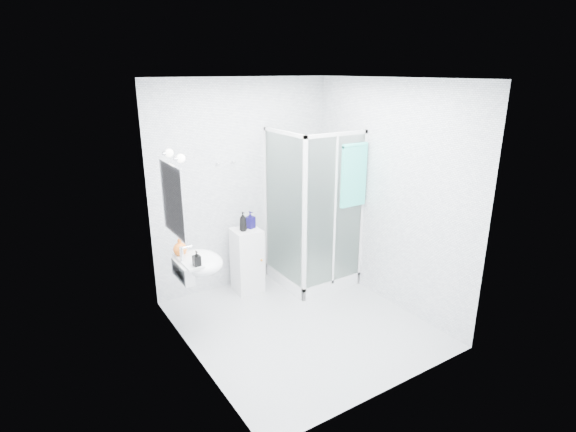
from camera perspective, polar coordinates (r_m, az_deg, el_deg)
room at (r=4.56m, az=1.84°, el=0.53°), size 2.40×2.60×2.60m
shower_enclosure at (r=5.81m, az=2.95°, el=-4.49°), size 0.90×0.95×2.00m
wall_basin at (r=4.69m, az=-11.46°, el=-5.92°), size 0.46×0.56×0.35m
mirror at (r=4.39m, az=-14.44°, el=1.98°), size 0.02×0.60×0.70m
vanity_lights at (r=4.31m, az=-14.25°, el=7.45°), size 0.10×0.40×0.08m
wall_hooks at (r=5.43m, az=-7.90°, el=6.71°), size 0.23×0.06×0.03m
storage_cabinet at (r=5.66m, az=-5.19°, el=-5.61°), size 0.35×0.37×0.81m
hand_towel at (r=5.37m, az=8.36°, el=5.34°), size 0.36×0.05×0.76m
shampoo_bottle_a at (r=5.45m, az=-5.74°, el=-0.69°), size 0.10×0.10×0.24m
shampoo_bottle_b at (r=5.54m, az=-4.82°, el=-0.47°), size 0.12×0.12×0.21m
soap_dispenser_orange at (r=4.73m, az=-13.57°, el=-3.79°), size 0.16×0.16×0.18m
soap_dispenser_black at (r=4.45m, az=-11.53°, el=-5.29°), size 0.07×0.07×0.15m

